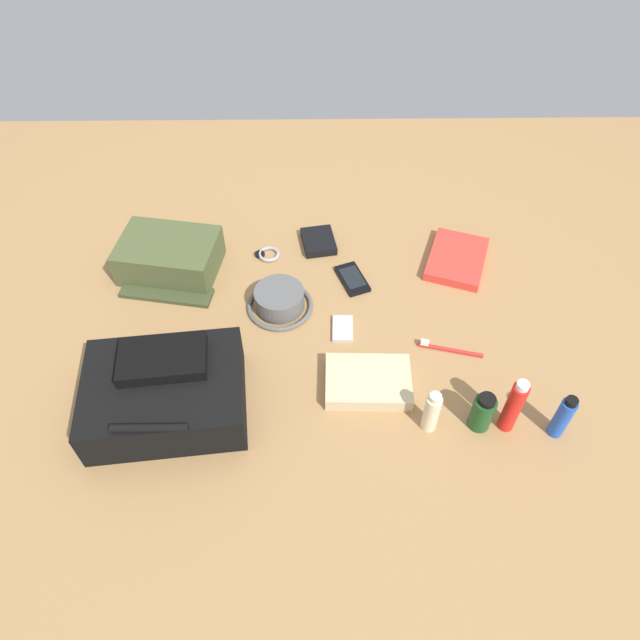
{
  "coord_description": "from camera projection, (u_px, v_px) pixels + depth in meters",
  "views": [
    {
      "loc": [
        0.01,
        0.96,
        1.16
      ],
      "look_at": [
        0.0,
        0.0,
        0.04
      ],
      "focal_mm": 33.01,
      "sensor_mm": 36.0,
      "label": 1
    }
  ],
  "objects": [
    {
      "name": "ground_plane",
      "position": [
        320.0,
        333.0,
        1.51
      ],
      "size": [
        2.64,
        2.02,
        0.02
      ],
      "primitive_type": "cube",
      "color": "#9C7346",
      "rests_on": "ground"
    },
    {
      "name": "backpack",
      "position": [
        165.0,
        392.0,
        1.31
      ],
      "size": [
        0.37,
        0.3,
        0.14
      ],
      "color": "black",
      "rests_on": "ground_plane"
    },
    {
      "name": "toiletry_pouch",
      "position": [
        169.0,
        257.0,
        1.61
      ],
      "size": [
        0.29,
        0.27,
        0.1
      ],
      "color": "#47512D",
      "rests_on": "ground_plane"
    },
    {
      "name": "bucket_hat",
      "position": [
        280.0,
        301.0,
        1.54
      ],
      "size": [
        0.17,
        0.17,
        0.06
      ],
      "color": "#565656",
      "rests_on": "ground_plane"
    },
    {
      "name": "deodorant_spray",
      "position": [
        563.0,
        417.0,
        1.26
      ],
      "size": [
        0.03,
        0.03,
        0.13
      ],
      "color": "blue",
      "rests_on": "ground_plane"
    },
    {
      "name": "sunscreen_spray",
      "position": [
        513.0,
        406.0,
        1.26
      ],
      "size": [
        0.04,
        0.04,
        0.16
      ],
      "color": "red",
      "rests_on": "ground_plane"
    },
    {
      "name": "shampoo_bottle",
      "position": [
        482.0,
        412.0,
        1.29
      ],
      "size": [
        0.05,
        0.05,
        0.1
      ],
      "color": "#19471E",
      "rests_on": "ground_plane"
    },
    {
      "name": "lotion_bottle",
      "position": [
        432.0,
        412.0,
        1.28
      ],
      "size": [
        0.03,
        0.03,
        0.12
      ],
      "color": "beige",
      "rests_on": "ground_plane"
    },
    {
      "name": "paperback_novel",
      "position": [
        457.0,
        259.0,
        1.66
      ],
      "size": [
        0.21,
        0.24,
        0.03
      ],
      "color": "red",
      "rests_on": "ground_plane"
    },
    {
      "name": "cell_phone",
      "position": [
        352.0,
        279.0,
        1.61
      ],
      "size": [
        0.1,
        0.13,
        0.01
      ],
      "color": "black",
      "rests_on": "ground_plane"
    },
    {
      "name": "media_player",
      "position": [
        343.0,
        329.0,
        1.5
      ],
      "size": [
        0.06,
        0.09,
        0.01
      ],
      "color": "#B7B7BC",
      "rests_on": "ground_plane"
    },
    {
      "name": "wristwatch",
      "position": [
        268.0,
        254.0,
        1.68
      ],
      "size": [
        0.07,
        0.06,
        0.01
      ],
      "color": "#99999E",
      "rests_on": "ground_plane"
    },
    {
      "name": "toothbrush",
      "position": [
        447.0,
        349.0,
        1.46
      ],
      "size": [
        0.16,
        0.05,
        0.02
      ],
      "color": "red",
      "rests_on": "ground_plane"
    },
    {
      "name": "wallet",
      "position": [
        317.0,
        241.0,
        1.71
      ],
      "size": [
        0.11,
        0.12,
        0.02
      ],
      "primitive_type": "cube",
      "rotation": [
        0.0,
        0.0,
        0.17
      ],
      "color": "black",
      "rests_on": "ground_plane"
    },
    {
      "name": "folded_towel",
      "position": [
        368.0,
        382.0,
        1.38
      ],
      "size": [
        0.2,
        0.15,
        0.04
      ],
      "primitive_type": "cube",
      "rotation": [
        0.0,
        0.0,
        -0.03
      ],
      "color": "#C6B289",
      "rests_on": "ground_plane"
    }
  ]
}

